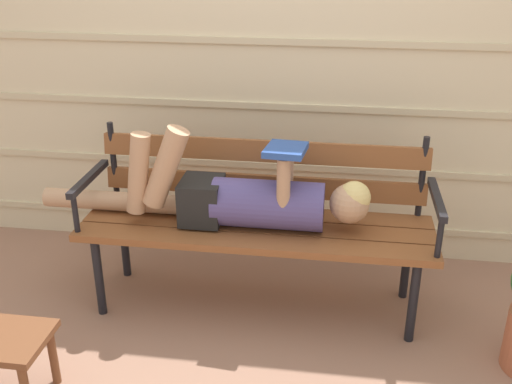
# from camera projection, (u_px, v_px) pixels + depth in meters

# --- Properties ---
(ground_plane) EXTENTS (12.00, 12.00, 0.00)m
(ground_plane) POSITION_uv_depth(u_px,v_px,m) (251.00, 325.00, 2.98)
(ground_plane) COLOR #936B56
(house_siding) EXTENTS (4.98, 0.08, 2.50)m
(house_siding) POSITION_uv_depth(u_px,v_px,m) (274.00, 40.00, 3.24)
(house_siding) COLOR beige
(house_siding) RESTS_ON ground
(park_bench) EXTENTS (1.74, 0.50, 0.88)m
(park_bench) POSITION_uv_depth(u_px,v_px,m) (258.00, 212.00, 3.01)
(park_bench) COLOR brown
(park_bench) RESTS_ON ground
(reclining_person) EXTENTS (1.66, 0.27, 0.52)m
(reclining_person) POSITION_uv_depth(u_px,v_px,m) (241.00, 197.00, 2.91)
(reclining_person) COLOR #514784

